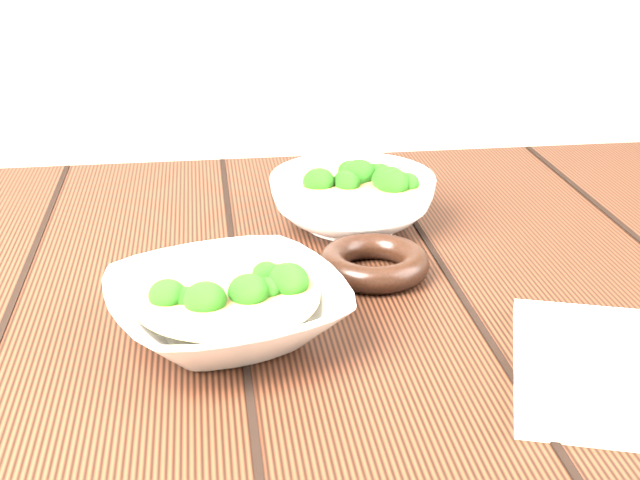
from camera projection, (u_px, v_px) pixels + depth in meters
table at (263, 401)px, 0.86m from camera, size 1.20×0.80×0.75m
soup_bowl_front at (227, 307)px, 0.73m from camera, size 0.24×0.24×0.05m
soup_bowl_back at (352, 199)px, 0.95m from camera, size 0.20×0.20×0.06m
trivet at (374, 263)px, 0.84m from camera, size 0.13×0.13×0.03m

